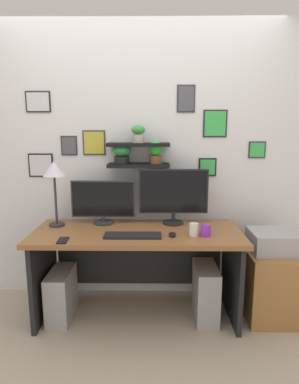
{
  "coord_description": "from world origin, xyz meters",
  "views": [
    {
      "loc": [
        0.13,
        -2.54,
        1.57
      ],
      "look_at": [
        0.1,
        0.05,
        1.06
      ],
      "focal_mm": 30.42,
      "sensor_mm": 36.0,
      "label": 1
    }
  ],
  "objects_px": {
    "keyboard": "(133,235)",
    "computer_mouse": "(172,234)",
    "desk_lamp": "(54,174)",
    "monitor_right": "(174,194)",
    "computer_tower_left": "(61,294)",
    "computer_tower_right": "(205,292)",
    "desk": "(138,252)",
    "printer": "(274,241)",
    "monitor_left": "(103,201)",
    "cell_phone": "(63,240)",
    "drawer_cabinet": "(270,283)",
    "pen_cup": "(194,230)",
    "coffee_mug": "(206,230)"
  },
  "relations": [
    {
      "from": "computer_tower_left",
      "to": "computer_tower_right",
      "type": "distance_m",
      "value": 1.21
    },
    {
      "from": "computer_tower_left",
      "to": "monitor_left",
      "type": "bearing_deg",
      "value": 37.5
    },
    {
      "from": "printer",
      "to": "computer_mouse",
      "type": "bearing_deg",
      "value": -170.37
    },
    {
      "from": "drawer_cabinet",
      "to": "monitor_right",
      "type": "bearing_deg",
      "value": 165.81
    },
    {
      "from": "computer_tower_left",
      "to": "monitor_right",
      "type": "bearing_deg",
      "value": 15.11
    },
    {
      "from": "drawer_cabinet",
      "to": "computer_mouse",
      "type": "bearing_deg",
      "value": -170.37
    },
    {
      "from": "monitor_left",
      "to": "computer_tower_right",
      "type": "height_order",
      "value": "monitor_left"
    },
    {
      "from": "desk",
      "to": "computer_tower_left",
      "type": "relative_size",
      "value": 4.15
    },
    {
      "from": "monitor_right",
      "to": "computer_tower_left",
      "type": "xyz_separation_m",
      "value": [
        -0.94,
        -0.26,
        -0.81
      ]
    },
    {
      "from": "monitor_right",
      "to": "pen_cup",
      "type": "distance_m",
      "value": 0.42
    },
    {
      "from": "monitor_left",
      "to": "monitor_right",
      "type": "xyz_separation_m",
      "value": [
        0.61,
        0.0,
        0.07
      ]
    },
    {
      "from": "coffee_mug",
      "to": "pen_cup",
      "type": "bearing_deg",
      "value": 178.39
    },
    {
      "from": "pen_cup",
      "to": "cell_phone",
      "type": "bearing_deg",
      "value": -172.28
    },
    {
      "from": "drawer_cabinet",
      "to": "monitor_left",
      "type": "bearing_deg",
      "value": 171.79
    },
    {
      "from": "monitor_right",
      "to": "coffee_mug",
      "type": "relative_size",
      "value": 6.62
    },
    {
      "from": "desk",
      "to": "desk_lamp",
      "type": "distance_m",
      "value": 0.96
    },
    {
      "from": "monitor_right",
      "to": "desk_lamp",
      "type": "bearing_deg",
      "value": -175.34
    },
    {
      "from": "keyboard",
      "to": "desk_lamp",
      "type": "distance_m",
      "value": 0.85
    },
    {
      "from": "pen_cup",
      "to": "printer",
      "type": "height_order",
      "value": "pen_cup"
    },
    {
      "from": "keyboard",
      "to": "coffee_mug",
      "type": "height_order",
      "value": "coffee_mug"
    },
    {
      "from": "drawer_cabinet",
      "to": "computer_tower_right",
      "type": "height_order",
      "value": "drawer_cabinet"
    },
    {
      "from": "monitor_left",
      "to": "computer_tower_right",
      "type": "xyz_separation_m",
      "value": [
        0.88,
        -0.24,
        -0.72
      ]
    },
    {
      "from": "keyboard",
      "to": "pen_cup",
      "type": "bearing_deg",
      "value": 3.64
    },
    {
      "from": "monitor_right",
      "to": "desk_lamp",
      "type": "height_order",
      "value": "desk_lamp"
    },
    {
      "from": "coffee_mug",
      "to": "computer_tower_right",
      "type": "relative_size",
      "value": 0.2
    },
    {
      "from": "monitor_left",
      "to": "cell_phone",
      "type": "distance_m",
      "value": 0.56
    },
    {
      "from": "monitor_left",
      "to": "printer",
      "type": "relative_size",
      "value": 1.46
    },
    {
      "from": "monitor_right",
      "to": "monitor_left",
      "type": "bearing_deg",
      "value": -179.99
    },
    {
      "from": "monitor_right",
      "to": "cell_phone",
      "type": "distance_m",
      "value": 1.0
    },
    {
      "from": "computer_mouse",
      "to": "pen_cup",
      "type": "distance_m",
      "value": 0.17
    },
    {
      "from": "monitor_right",
      "to": "pen_cup",
      "type": "bearing_deg",
      "value": -67.31
    },
    {
      "from": "monitor_right",
      "to": "computer_tower_right",
      "type": "xyz_separation_m",
      "value": [
        0.26,
        -0.24,
        -0.79
      ]
    },
    {
      "from": "computer_mouse",
      "to": "desk_lamp",
      "type": "xyz_separation_m",
      "value": [
        -0.98,
        0.27,
        0.43
      ]
    },
    {
      "from": "monitor_left",
      "to": "computer_tower_left",
      "type": "distance_m",
      "value": 0.85
    },
    {
      "from": "desk_lamp",
      "to": "computer_tower_left",
      "type": "bearing_deg",
      "value": -71.76
    },
    {
      "from": "cell_phone",
      "to": "pen_cup",
      "type": "distance_m",
      "value": 1.0
    },
    {
      "from": "desk_lamp",
      "to": "desk",
      "type": "bearing_deg",
      "value": -6.56
    },
    {
      "from": "monitor_right",
      "to": "coffee_mug",
      "type": "distance_m",
      "value": 0.46
    },
    {
      "from": "drawer_cabinet",
      "to": "cell_phone",
      "type": "bearing_deg",
      "value": -171.05
    },
    {
      "from": "computer_tower_right",
      "to": "printer",
      "type": "bearing_deg",
      "value": 3.72
    },
    {
      "from": "pen_cup",
      "to": "monitor_right",
      "type": "bearing_deg",
      "value": 112.69
    },
    {
      "from": "monitor_left",
      "to": "monitor_right",
      "type": "bearing_deg",
      "value": 0.01
    },
    {
      "from": "computer_mouse",
      "to": "printer",
      "type": "height_order",
      "value": "computer_mouse"
    },
    {
      "from": "computer_mouse",
      "to": "desk",
      "type": "bearing_deg",
      "value": 146.2
    },
    {
      "from": "keyboard",
      "to": "computer_mouse",
      "type": "relative_size",
      "value": 4.89
    },
    {
      "from": "desk",
      "to": "monitor_right",
      "type": "xyz_separation_m",
      "value": [
        0.31,
        0.16,
        0.47
      ]
    },
    {
      "from": "desk",
      "to": "computer_tower_left",
      "type": "height_order",
      "value": "desk"
    },
    {
      "from": "monitor_right",
      "to": "keyboard",
      "type": "relative_size",
      "value": 1.35
    },
    {
      "from": "cell_phone",
      "to": "computer_tower_left",
      "type": "xyz_separation_m",
      "value": [
        -0.1,
        0.21,
        -0.55
      ]
    },
    {
      "from": "printer",
      "to": "computer_tower_right",
      "type": "relative_size",
      "value": 0.84
    }
  ]
}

